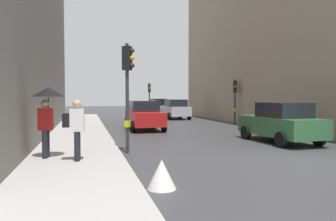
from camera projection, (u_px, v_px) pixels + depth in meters
name	position (u px, v px, depth m)	size (l,w,h in m)	color
ground_plane	(285.00, 161.00, 10.11)	(120.00, 120.00, 0.00)	#38383A
sidewalk_kerb	(78.00, 140.00, 14.33)	(2.92, 40.00, 0.16)	#A8A5A0
building_facade_right	(320.00, 33.00, 23.92)	(12.00, 26.19, 13.53)	gray
traffic_light_far_median	(149.00, 93.00, 33.10)	(0.24, 0.43, 3.41)	#2D2D2D
traffic_light_mid_street	(235.00, 93.00, 23.64)	(0.33, 0.45, 3.27)	#2D2D2D
traffic_light_near_right	(128.00, 78.00, 11.45)	(0.44, 0.37, 3.90)	#2D2D2D
car_red_sedan	(144.00, 115.00, 19.66)	(2.04, 4.21, 1.76)	red
car_silver_hatchback	(175.00, 109.00, 29.23)	(2.05, 4.22, 1.76)	#BCBCC1
car_dark_suv	(157.00, 106.00, 37.19)	(2.23, 4.31, 1.76)	black
car_green_estate	(281.00, 123.00, 14.17)	(2.15, 4.27, 1.76)	#2D6038
pedestrian_with_umbrella	(48.00, 103.00, 9.75)	(1.00, 1.00, 2.14)	black
pedestrian_with_black_backpack	(76.00, 126.00, 9.36)	(0.62, 0.36, 1.77)	black
warning_sign_triangle	(162.00, 174.00, 7.06)	(0.64, 0.64, 0.65)	silver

